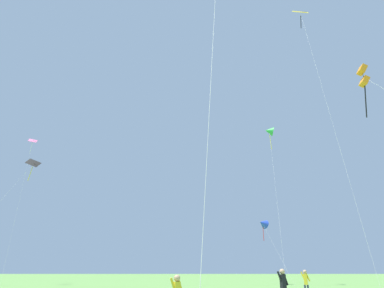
{
  "coord_description": "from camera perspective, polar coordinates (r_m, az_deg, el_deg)",
  "views": [
    {
      "loc": [
        1.77,
        -5.34,
        1.65
      ],
      "look_at": [
        2.18,
        31.15,
        15.05
      ],
      "focal_mm": 32.35,
      "sensor_mm": 36.0,
      "label": 1
    }
  ],
  "objects": [
    {
      "name": "kite_orange_box",
      "position": [
        25.5,
        26.52,
        9.79
      ],
      "size": [
        3.88,
        11.09,
        14.41
      ],
      "color": "orange",
      "rests_on": "ground_plane"
    },
    {
      "name": "person_in_red_shirt",
      "position": [
        23.79,
        18.26,
        -20.74
      ],
      "size": [
        0.53,
        0.29,
        1.7
      ],
      "color": "#2D3351",
      "rests_on": "ground_plane"
    },
    {
      "name": "kite_pink_low",
      "position": [
        56.28,
        -25.04,
        -0.79
      ],
      "size": [
        3.04,
        7.37,
        20.41
      ],
      "color": "pink",
      "rests_on": "ground_plane"
    },
    {
      "name": "person_in_blue_jacket",
      "position": [
        16.89,
        14.82,
        -21.62
      ],
      "size": [
        0.55,
        0.29,
        1.73
      ],
      "color": "#665B4C",
      "rests_on": "ground_plane"
    },
    {
      "name": "kite_blue_delta",
      "position": [
        47.94,
        11.59,
        -12.71
      ],
      "size": [
        2.73,
        6.77,
        8.28
      ],
      "color": "blue",
      "rests_on": "ground_plane"
    },
    {
      "name": "kite_black_large",
      "position": [
        52.66,
        -25.09,
        -3.56
      ],
      "size": [
        4.62,
        10.78,
        16.54
      ],
      "color": "black",
      "rests_on": "ground_plane"
    },
    {
      "name": "kite_yellow_diamond",
      "position": [
        43.51,
        17.72,
        18.85
      ],
      "size": [
        2.62,
        11.04,
        30.56
      ],
      "color": "yellow",
      "rests_on": "ground_plane"
    },
    {
      "name": "kite_green_small",
      "position": [
        50.68,
        12.63,
        2.07
      ],
      "size": [
        3.33,
        12.31,
        21.23
      ],
      "color": "green",
      "rests_on": "ground_plane"
    }
  ]
}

